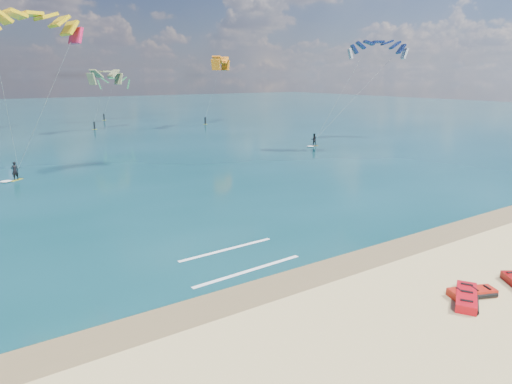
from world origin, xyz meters
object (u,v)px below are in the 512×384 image
packed_kite_mid (472,296)px  packed_kite_left (466,301)px  kitesurfer_main (22,94)px  kitesurfer_far (346,89)px

packed_kite_mid → packed_kite_left: bearing=-146.5°
kitesurfer_main → packed_kite_mid: bearing=-108.7°
packed_kite_left → kitesurfer_far: bearing=20.5°
packed_kite_left → packed_kite_mid: size_ratio=1.23×
kitesurfer_far → packed_kite_mid: bearing=-112.8°
packed_kite_mid → kitesurfer_far: (26.26, 34.86, 7.77)m
packed_kite_left → kitesurfer_far: size_ratio=0.18×
packed_kite_left → kitesurfer_far: 44.82m
kitesurfer_main → kitesurfer_far: size_ratio=1.02×
kitesurfer_main → kitesurfer_far: kitesurfer_main is taller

